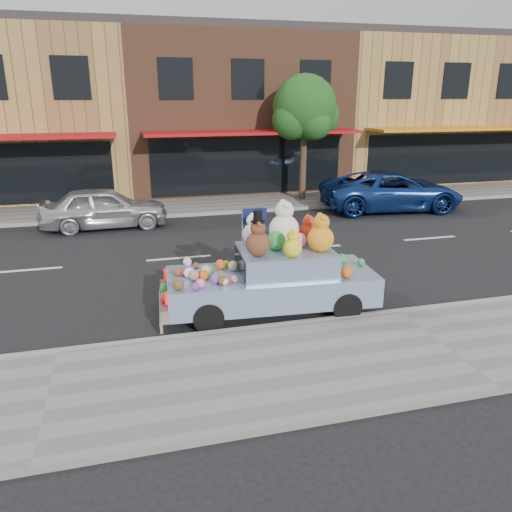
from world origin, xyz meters
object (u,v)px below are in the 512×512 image
object	(u,v)px
car_blue	(391,191)
art_car	(273,274)
street_tree	(305,112)
car_silver	(104,208)

from	to	relation	value
car_blue	art_car	size ratio (longest dim) A/B	1.20
car_blue	art_car	world-z (taller)	art_car
street_tree	car_silver	bearing A→B (deg)	-162.62
street_tree	art_car	size ratio (longest dim) A/B	1.14
car_silver	car_blue	distance (m)	10.90
car_silver	car_blue	xyz separation A→B (m)	(10.90, 0.05, 0.05)
street_tree	car_blue	xyz separation A→B (m)	(2.82, -2.48, -2.93)
street_tree	car_silver	distance (m)	8.98
car_blue	street_tree	bearing A→B (deg)	54.79
street_tree	car_blue	distance (m)	4.76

